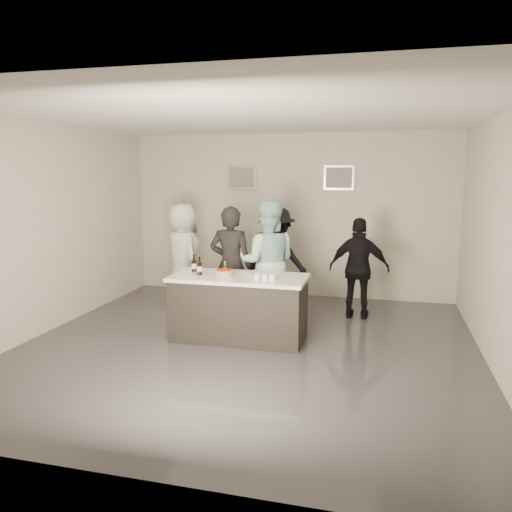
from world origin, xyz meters
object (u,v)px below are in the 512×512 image
(beer_bottle_b, at_px, (200,266))
(person_main_blue, at_px, (267,262))
(person_guest_left, at_px, (183,255))
(person_main_black, at_px, (231,265))
(person_guest_right, at_px, (359,268))
(person_guest_back, at_px, (277,258))
(beer_bottle_a, at_px, (194,263))
(bar_counter, at_px, (239,308))
(cake, at_px, (224,274))

(beer_bottle_b, relative_size, person_main_blue, 0.14)
(person_main_blue, relative_size, person_guest_left, 1.06)
(beer_bottle_b, height_order, person_main_black, person_main_black)
(person_guest_right, bearing_deg, beer_bottle_b, 38.01)
(person_main_black, distance_m, person_main_blue, 0.56)
(beer_bottle_b, distance_m, person_guest_back, 1.96)
(beer_bottle_a, distance_m, person_guest_back, 1.87)
(beer_bottle_b, distance_m, person_guest_left, 1.74)
(person_main_black, bearing_deg, person_guest_back, -116.87)
(person_main_black, bearing_deg, person_guest_left, -34.73)
(beer_bottle_a, bearing_deg, person_guest_right, 30.94)
(beer_bottle_a, height_order, person_guest_back, person_guest_back)
(person_guest_left, bearing_deg, person_main_black, -170.57)
(bar_counter, xyz_separation_m, beer_bottle_a, (-0.69, 0.10, 0.58))
(person_main_blue, bearing_deg, beer_bottle_a, 29.57)
(person_main_blue, bearing_deg, bar_counter, 66.39)
(bar_counter, distance_m, cake, 0.53)
(person_guest_back, bearing_deg, person_main_black, 78.63)
(bar_counter, distance_m, beer_bottle_b, 0.80)
(person_guest_back, bearing_deg, person_main_blue, 106.77)
(bar_counter, height_order, person_guest_right, person_guest_right)
(person_guest_left, relative_size, person_guest_right, 1.11)
(bar_counter, height_order, person_guest_left, person_guest_left)
(beer_bottle_a, distance_m, person_main_black, 0.72)
(person_main_blue, xyz_separation_m, person_guest_right, (1.35, 0.60, -0.15))
(bar_counter, relative_size, person_main_blue, 0.98)
(beer_bottle_a, height_order, person_main_blue, person_main_blue)
(beer_bottle_a, bearing_deg, person_guest_back, 62.64)
(beer_bottle_a, relative_size, person_guest_left, 0.15)
(cake, distance_m, person_guest_back, 1.87)
(bar_counter, distance_m, person_main_black, 0.91)
(bar_counter, height_order, person_guest_back, person_guest_back)
(cake, bearing_deg, person_guest_left, 129.23)
(person_guest_left, bearing_deg, person_guest_right, -136.75)
(bar_counter, relative_size, person_guest_right, 1.16)
(beer_bottle_b, relative_size, person_main_black, 0.14)
(person_main_blue, xyz_separation_m, person_guest_left, (-1.62, 0.57, -0.06))
(person_guest_left, distance_m, person_guest_right, 2.97)
(bar_counter, height_order, person_main_blue, person_main_blue)
(beer_bottle_a, xyz_separation_m, person_guest_right, (2.25, 1.35, -0.23))
(cake, relative_size, person_guest_right, 0.15)
(person_guest_right, bearing_deg, person_guest_back, -10.38)
(bar_counter, xyz_separation_m, person_guest_left, (-1.42, 1.43, 0.44))
(person_main_blue, bearing_deg, person_guest_back, -97.57)
(bar_counter, xyz_separation_m, person_guest_back, (0.16, 1.76, 0.41))
(cake, height_order, person_guest_right, person_guest_right)
(cake, relative_size, beer_bottle_b, 0.91)
(beer_bottle_a, distance_m, person_guest_left, 1.51)
(bar_counter, relative_size, person_guest_left, 1.04)
(beer_bottle_b, xyz_separation_m, person_main_black, (0.21, 0.78, -0.13))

